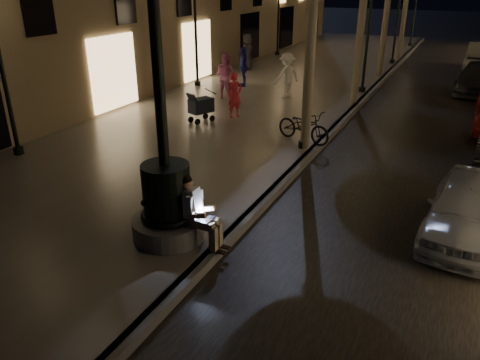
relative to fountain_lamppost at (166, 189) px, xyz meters
The scene contains 21 objects.
ground 13.09m from the fountain_lamppost, 85.60° to the left, with size 120.00×120.00×0.00m, color black.
cobble_lane 13.65m from the fountain_lamppost, 72.90° to the left, with size 6.00×45.00×0.02m, color black.
promenade 13.39m from the fountain_lamppost, 102.99° to the left, with size 8.00×45.00×0.20m, color slate.
curb_strip 13.09m from the fountain_lamppost, 85.60° to the left, with size 0.25×45.00×0.20m, color #59595B.
fountain_lamppost is the anchor object (origin of this frame).
seated_man_laptop 0.68m from the fountain_lamppost, ahead, with size 1.01×0.34×1.38m.
lamp_curb_a 6.37m from the fountain_lamppost, 83.35° to the left, with size 0.36×0.36×4.81m.
lamp_curb_b 14.16m from the fountain_lamppost, 87.14° to the left, with size 0.36×0.36×4.81m.
lamp_curb_c 22.10m from the fountain_lamppost, 88.18° to the left, with size 0.36×0.36×4.81m.
lamp_curb_d 30.08m from the fountain_lamppost, 88.66° to the left, with size 0.36×0.36×4.81m.
lamp_left_b 13.75m from the fountain_lamppost, 118.07° to the left, with size 0.36×0.36×4.81m.
lamp_left_c 23.00m from the fountain_lamppost, 106.22° to the left, with size 0.36×0.36×4.81m.
stroller 7.72m from the fountain_lamppost, 115.37° to the left, with size 0.74×1.12×1.15m.
car_front 5.93m from the fountain_lamppost, 29.37° to the left, with size 1.44×3.59×1.22m, color #999CA0.
car_rear 17.79m from the fountain_lamppost, 72.96° to the left, with size 1.77×4.35×1.26m, color #323338.
pedestrian_red 8.42m from the fountain_lamppost, 107.50° to the left, with size 0.58×0.38×1.58m, color red.
pedestrian_pink 11.20m from the fountain_lamppost, 111.63° to the left, with size 0.89×0.70×1.84m, color #CD6CA5.
pedestrian_white 11.79m from the fountain_lamppost, 99.45° to the left, with size 1.16×0.67×1.80m, color white.
pedestrian_blue 13.50m from the fountain_lamppost, 109.15° to the left, with size 1.02×0.43×1.74m, color navy.
pedestrian_dark 17.62m from the fountain_lamppost, 109.91° to the left, with size 0.91×0.59×1.85m, color #2F2F34.
bicycle 6.59m from the fountain_lamppost, 85.55° to the left, with size 0.64×1.83×0.96m, color black.
Camera 1 is at (3.64, -4.51, 4.85)m, focal length 35.00 mm.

